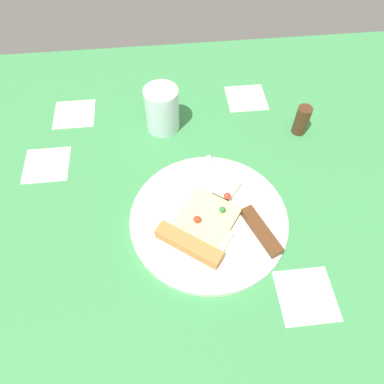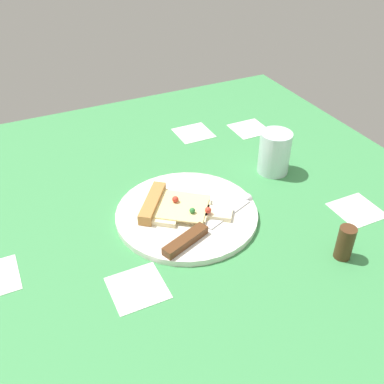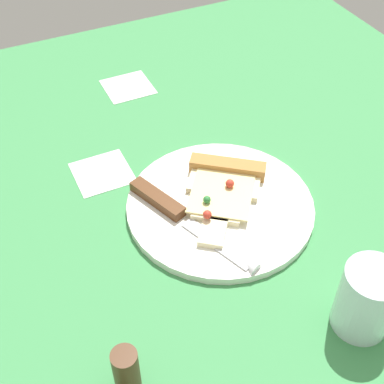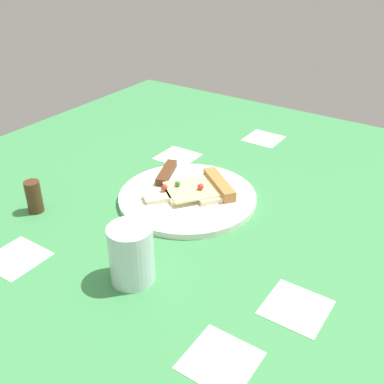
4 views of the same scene
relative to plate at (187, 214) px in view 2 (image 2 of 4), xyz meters
The scene contains 6 objects.
ground_plane 4.04cm from the plate, 162.75° to the right, with size 118.95×118.95×3.00cm.
plate is the anchor object (origin of this frame).
pizza_slice 2.94cm from the plate, 143.46° to the left, with size 18.60×16.67×2.62cm.
knife 6.94cm from the plate, 89.47° to the right, with size 23.12×10.70×2.45cm.
drinking_glass 26.24cm from the plate, 14.91° to the left, with size 7.14×7.14×9.80cm, color silver.
pepper_shaker 30.41cm from the plate, 47.83° to the right, with size 3.03×3.03×6.59cm, color #4C2D19.
Camera 2 is at (-25.96, -62.41, 56.56)cm, focal length 41.76 mm.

